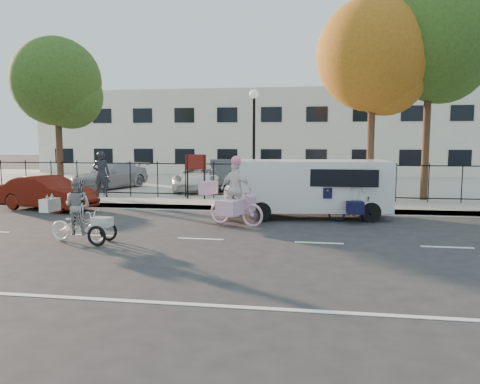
% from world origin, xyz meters
% --- Properties ---
extents(ground, '(120.00, 120.00, 0.00)m').
position_xyz_m(ground, '(0.00, 0.00, 0.00)').
color(ground, '#333334').
extents(road_markings, '(60.00, 9.52, 0.01)m').
position_xyz_m(road_markings, '(0.00, 0.00, 0.01)').
color(road_markings, silver).
rests_on(road_markings, ground).
extents(curb, '(60.00, 0.10, 0.15)m').
position_xyz_m(curb, '(0.00, 5.05, 0.07)').
color(curb, '#A8A399').
rests_on(curb, ground).
extents(sidewalk, '(60.00, 2.20, 0.15)m').
position_xyz_m(sidewalk, '(0.00, 6.10, 0.07)').
color(sidewalk, '#A8A399').
rests_on(sidewalk, ground).
extents(parking_lot, '(60.00, 15.60, 0.15)m').
position_xyz_m(parking_lot, '(0.00, 15.00, 0.07)').
color(parking_lot, '#A8A399').
rests_on(parking_lot, ground).
extents(iron_fence, '(58.00, 0.06, 1.50)m').
position_xyz_m(iron_fence, '(0.00, 7.20, 0.90)').
color(iron_fence, black).
rests_on(iron_fence, sidewalk).
extents(building, '(34.00, 10.00, 6.00)m').
position_xyz_m(building, '(0.00, 25.00, 3.00)').
color(building, silver).
rests_on(building, ground).
extents(lamppost, '(0.36, 0.36, 4.33)m').
position_xyz_m(lamppost, '(0.50, 6.80, 3.11)').
color(lamppost, black).
rests_on(lamppost, sidewalk).
extents(street_sign, '(0.85, 0.06, 1.80)m').
position_xyz_m(street_sign, '(-1.85, 6.80, 1.42)').
color(street_sign, black).
rests_on(street_sign, sidewalk).
extents(zebra_trike, '(1.89, 0.82, 1.62)m').
position_xyz_m(zebra_trike, '(-2.92, -0.80, 0.62)').
color(zebra_trike, white).
rests_on(zebra_trike, ground).
extents(unicorn_bike, '(2.10, 1.52, 2.07)m').
position_xyz_m(unicorn_bike, '(0.55, 2.03, 0.77)').
color(unicorn_bike, '#F5BBD2').
rests_on(unicorn_bike, ground).
extents(bull_bike, '(1.75, 1.20, 1.63)m').
position_xyz_m(bull_bike, '(4.06, 3.20, 0.65)').
color(bull_bike, black).
rests_on(bull_bike, ground).
extents(white_van, '(5.46, 2.40, 1.87)m').
position_xyz_m(white_van, '(2.72, 3.81, 1.03)').
color(white_van, white).
rests_on(white_van, ground).
extents(red_sedan, '(3.94, 2.25, 1.23)m').
position_xyz_m(red_sedan, '(-6.72, 4.12, 0.61)').
color(red_sedan, '#57130A').
rests_on(red_sedan, ground).
extents(pedestrian, '(0.81, 0.67, 1.92)m').
position_xyz_m(pedestrian, '(-5.90, 6.80, 1.11)').
color(pedestrian, black).
rests_on(pedestrian, sidewalk).
extents(lot_car_a, '(3.13, 4.64, 1.25)m').
position_xyz_m(lot_car_a, '(-7.03, 10.07, 0.77)').
color(lot_car_a, '#A0A1A8').
rests_on(lot_car_a, parking_lot).
extents(lot_car_b, '(2.64, 4.68, 1.23)m').
position_xyz_m(lot_car_b, '(-2.51, 9.96, 0.77)').
color(lot_car_b, white).
rests_on(lot_car_b, parking_lot).
extents(lot_car_c, '(2.40, 4.52, 1.41)m').
position_xyz_m(lot_car_c, '(-1.41, 10.85, 0.86)').
color(lot_car_c, '#44454B').
rests_on(lot_car_c, parking_lot).
extents(tree_west, '(3.74, 3.74, 6.86)m').
position_xyz_m(tree_west, '(-7.88, 7.36, 4.80)').
color(tree_west, '#442D1D').
rests_on(tree_west, ground).
extents(tree_mid, '(4.32, 4.32, 7.92)m').
position_xyz_m(tree_mid, '(5.15, 7.36, 5.55)').
color(tree_mid, '#442D1D').
rests_on(tree_mid, ground).
extents(tree_east, '(4.92, 4.92, 9.02)m').
position_xyz_m(tree_east, '(7.35, 8.04, 6.32)').
color(tree_east, '#442D1D').
rests_on(tree_east, ground).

